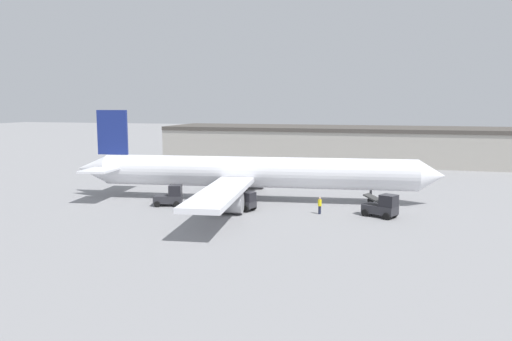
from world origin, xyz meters
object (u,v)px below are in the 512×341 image
pushback_tug (243,202)px  airplane (248,173)px  belt_loader_truck (382,206)px  ground_crew_worker (320,205)px  baggage_tug (170,196)px

pushback_tug → airplane: bearing=121.0°
belt_loader_truck → pushback_tug: 14.46m
airplane → pushback_tug: airplane is taller
ground_crew_worker → pushback_tug: bearing=-160.4°
airplane → belt_loader_truck: 16.50m
belt_loader_truck → pushback_tug: size_ratio=1.06×
pushback_tug → belt_loader_truck: bearing=22.3°
airplane → baggage_tug: size_ratio=12.85×
airplane → pushback_tug: size_ratio=12.39×
ground_crew_worker → pushback_tug: (-8.18, -0.39, 0.01)m
airplane → pushback_tug: 6.21m
ground_crew_worker → pushback_tug: 8.19m
ground_crew_worker → belt_loader_truck: 6.27m
baggage_tug → pushback_tug: (8.54, -0.25, -0.10)m
belt_loader_truck → pushback_tug: (-14.45, -0.55, -0.16)m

